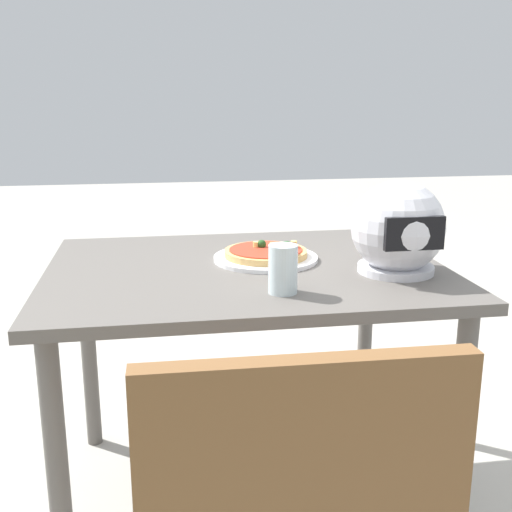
{
  "coord_description": "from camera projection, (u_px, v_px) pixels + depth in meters",
  "views": [
    {
      "loc": [
        0.24,
        1.64,
        1.17
      ],
      "look_at": [
        -0.03,
        -0.02,
        0.73
      ],
      "focal_mm": 43.67,
      "sensor_mm": 36.0,
      "label": 1
    }
  ],
  "objects": [
    {
      "name": "pizza_plate",
      "position": [
        266.0,
        258.0,
        1.78
      ],
      "size": [
        0.3,
        0.3,
        0.01
      ],
      "primitive_type": "cylinder",
      "color": "white",
      "rests_on": "dining_table"
    },
    {
      "name": "drinking_glass",
      "position": [
        283.0,
        269.0,
        1.47
      ],
      "size": [
        0.07,
        0.07,
        0.12
      ],
      "primitive_type": "cylinder",
      "color": "silver",
      "rests_on": "dining_table"
    },
    {
      "name": "ground_plane",
      "position": [
        247.0,
        490.0,
        1.9
      ],
      "size": [
        14.0,
        14.0,
        0.0
      ],
      "primitive_type": "plane",
      "color": "#B2ADA3"
    },
    {
      "name": "motorcycle_helmet",
      "position": [
        398.0,
        229.0,
        1.63
      ],
      "size": [
        0.25,
        0.25,
        0.25
      ],
      "color": "silver",
      "rests_on": "dining_table"
    },
    {
      "name": "dining_table",
      "position": [
        246.0,
        295.0,
        1.74
      ],
      "size": [
        1.08,
        0.83,
        0.71
      ],
      "color": "#5B5651",
      "rests_on": "ground"
    },
    {
      "name": "pizza",
      "position": [
        268.0,
        252.0,
        1.77
      ],
      "size": [
        0.24,
        0.24,
        0.05
      ],
      "color": "tan",
      "rests_on": "pizza_plate"
    }
  ]
}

